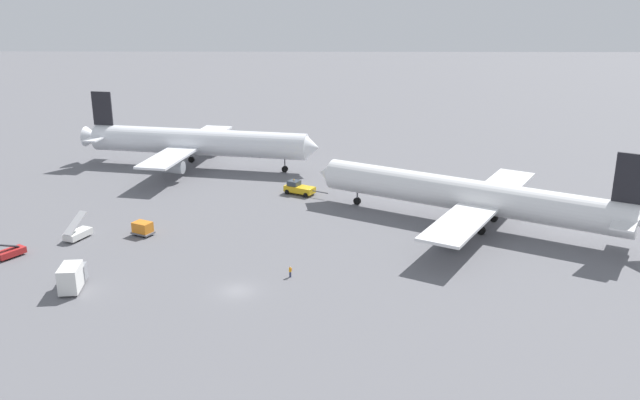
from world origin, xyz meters
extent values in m
plane|color=slate|center=(0.00, 0.00, 0.00)|extent=(600.00, 600.00, 0.00)
cylinder|color=white|center=(-15.55, 59.81, 5.55)|extent=(46.81, 14.18, 5.49)
cone|color=white|center=(8.52, 55.18, 5.55)|extent=(3.70, 5.49, 5.05)
cone|color=white|center=(-39.42, 64.39, 5.55)|extent=(4.36, 4.99, 4.39)
cube|color=white|center=(-17.84, 60.25, 4.72)|extent=(13.55, 39.04, 0.44)
cube|color=white|center=(-36.97, 63.92, 6.10)|extent=(5.60, 13.37, 0.28)
cube|color=black|center=(-36.67, 63.87, 11.89)|extent=(4.39, 1.18, 7.20)
cylinder|color=#999EA3|center=(-18.89, 49.47, 2.92)|extent=(4.62, 3.35, 2.60)
cylinder|color=#999EA3|center=(-14.82, 70.65, 2.92)|extent=(4.62, 3.35, 2.60)
cylinder|color=slate|center=(-18.18, 63.78, 1.86)|extent=(0.28, 0.28, 2.43)
cylinder|color=black|center=(-18.18, 63.78, 0.65)|extent=(1.38, 0.79, 1.30)
cylinder|color=slate|center=(-19.46, 57.10, 1.86)|extent=(0.28, 0.28, 2.43)
cylinder|color=black|center=(-19.46, 57.10, 0.65)|extent=(1.38, 0.79, 1.30)
cylinder|color=slate|center=(2.76, 56.29, 1.86)|extent=(0.28, 0.28, 2.43)
cylinder|color=black|center=(2.76, 56.29, 0.65)|extent=(1.38, 0.79, 1.30)
cylinder|color=white|center=(34.43, 25.21, 4.99)|extent=(46.39, 29.56, 5.28)
cone|color=white|center=(11.50, 38.29, 4.99)|extent=(4.84, 5.61, 4.86)
cube|color=white|center=(36.62, 23.96, 4.20)|extent=(26.13, 39.22, 0.44)
cube|color=white|center=(55.01, 13.47, 5.52)|extent=(9.22, 12.88, 0.28)
cube|color=black|center=(54.75, 13.61, 11.26)|extent=(4.00, 2.49, 7.26)
cylinder|color=#999EA3|center=(41.51, 34.55, 2.40)|extent=(4.94, 4.34, 2.60)
cylinder|color=#999EA3|center=(29.99, 14.36, 2.40)|extent=(4.94, 4.34, 2.60)
cylinder|color=slate|center=(35.80, 20.51, 1.63)|extent=(0.28, 0.28, 1.96)
cylinder|color=black|center=(35.80, 20.51, 0.65)|extent=(1.40, 1.12, 1.30)
cylinder|color=slate|center=(39.17, 26.42, 1.63)|extent=(0.28, 0.28, 1.96)
cylinder|color=black|center=(39.17, 26.42, 0.65)|extent=(1.40, 1.12, 1.30)
cylinder|color=slate|center=(16.92, 35.20, 1.63)|extent=(0.28, 0.28, 1.96)
cylinder|color=black|center=(16.92, 35.20, 0.65)|extent=(1.40, 1.12, 1.30)
cube|color=gold|center=(6.44, 41.13, 1.00)|extent=(6.13, 4.90, 1.10)
cube|color=#333D47|center=(5.36, 41.74, 2.00)|extent=(2.74, 2.71, 0.90)
cylinder|color=#4C4C51|center=(10.31, 38.97, 1.11)|extent=(2.89, 1.74, 0.20)
sphere|color=orange|center=(5.36, 41.74, 2.63)|extent=(0.24, 0.24, 0.24)
cylinder|color=black|center=(4.07, 41.05, 0.45)|extent=(0.93, 0.70, 0.90)
cylinder|color=black|center=(5.27, 43.20, 0.45)|extent=(0.93, 0.70, 0.90)
cylinder|color=black|center=(7.62, 39.07, 0.45)|extent=(0.93, 0.70, 0.90)
cylinder|color=black|center=(8.82, 41.21, 0.45)|extent=(0.93, 0.70, 0.90)
cube|color=red|center=(-34.09, 10.67, 0.75)|extent=(3.72, 4.33, 0.90)
cube|color=black|center=(-34.53, 10.01, 2.10)|extent=(2.93, 3.91, 1.83)
cylinder|color=black|center=(-33.92, 9.66, 0.30)|extent=(0.50, 0.61, 0.60)
cylinder|color=black|center=(-35.09, 10.44, 0.30)|extent=(0.50, 0.61, 0.60)
cylinder|color=black|center=(-33.09, 10.91, 0.30)|extent=(0.50, 0.61, 0.60)
cylinder|color=black|center=(-34.25, 11.69, 0.30)|extent=(0.50, 0.61, 0.60)
cube|color=gray|center=(-21.53, 2.29, 1.40)|extent=(2.61, 2.43, 2.20)
cube|color=silver|center=(-21.26, -0.33, 1.90)|extent=(2.81, 4.42, 3.20)
cylinder|color=black|center=(-22.11, 1.06, 0.30)|extent=(0.26, 0.62, 0.60)
cylinder|color=black|center=(-20.71, 1.20, 0.30)|extent=(0.26, 0.62, 0.60)
cylinder|color=black|center=(-21.96, -0.43, 0.30)|extent=(0.26, 0.62, 0.60)
cylinder|color=black|center=(-20.56, -0.29, 0.30)|extent=(0.26, 0.62, 0.60)
cube|color=slate|center=(-17.32, 19.71, 0.43)|extent=(3.85, 3.43, 0.25)
cube|color=orange|center=(-17.32, 19.71, 1.35)|extent=(3.41, 3.06, 1.60)
cylinder|color=black|center=(-18.31, 19.44, 0.30)|extent=(0.62, 0.45, 0.60)
cylinder|color=black|center=(-17.66, 20.68, 0.30)|extent=(0.62, 0.45, 0.60)
cylinder|color=black|center=(-16.98, 18.75, 0.30)|extent=(0.62, 0.45, 0.60)
cylinder|color=black|center=(-16.33, 19.99, 0.30)|extent=(0.62, 0.45, 0.60)
cube|color=silver|center=(-26.91, 18.01, 0.80)|extent=(3.57, 4.92, 1.00)
cube|color=silver|center=(-27.03, 17.73, 2.70)|extent=(2.89, 4.39, 2.71)
cylinder|color=black|center=(-27.28, 18.97, 0.30)|extent=(0.41, 0.63, 0.60)
cylinder|color=black|center=(-25.98, 18.43, 0.30)|extent=(0.41, 0.63, 0.60)
cylinder|color=black|center=(-27.85, 17.58, 0.30)|extent=(0.41, 0.63, 0.60)
cylinder|color=black|center=(-26.55, 17.04, 0.30)|extent=(0.41, 0.63, 0.60)
cylinder|color=#2D3351|center=(6.61, 4.31, 0.39)|extent=(0.28, 0.28, 0.79)
cylinder|color=orange|center=(6.61, 4.31, 1.07)|extent=(0.36, 0.36, 0.56)
sphere|color=tan|center=(6.61, 4.31, 1.45)|extent=(0.21, 0.21, 0.21)
cylinder|color=#F24C19|center=(6.85, 4.13, 1.18)|extent=(0.05, 0.05, 0.40)
camera|label=1|loc=(11.50, -78.89, 38.27)|focal=37.91mm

